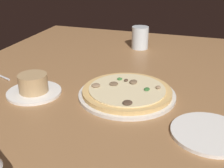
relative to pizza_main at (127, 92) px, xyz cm
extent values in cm
cube|color=#996B42|center=(1.41, 9.85, -3.22)|extent=(150.00, 110.00, 4.00)
cylinder|color=silver|center=(0.00, -0.01, -0.72)|extent=(28.96, 28.96, 1.00)
cylinder|color=tan|center=(0.00, -0.01, 0.38)|extent=(26.63, 26.63, 1.20)
cylinder|color=beige|center=(0.00, -0.01, 1.18)|extent=(22.77, 22.77, 0.40)
ellipsoid|color=#937556|center=(2.83, -8.77, 1.75)|extent=(1.83, 1.51, 0.76)
ellipsoid|color=#4C3828|center=(-9.25, -2.69, 1.70)|extent=(2.95, 2.65, 0.64)
ellipsoid|color=#937556|center=(-1.54, 9.29, 1.72)|extent=(2.75, 2.62, 0.69)
ellipsoid|color=#387033|center=(5.53, 3.94, 1.65)|extent=(1.75, 1.64, 0.55)
ellipsoid|color=#387033|center=(0.73, -5.79, 1.63)|extent=(2.36, 1.68, 0.51)
ellipsoid|color=brown|center=(1.05, 4.59, 1.64)|extent=(2.90, 2.69, 0.54)
ellipsoid|color=#4C3828|center=(5.03, 1.70, 1.68)|extent=(1.72, 1.29, 0.61)
ellipsoid|color=brown|center=(4.45, -0.78, 1.73)|extent=(3.10, 2.39, 0.72)
cylinder|color=white|center=(-7.04, 27.33, -0.82)|extent=(16.46, 16.46, 0.80)
cylinder|color=tan|center=(-7.04, 27.33, 2.28)|extent=(8.74, 8.74, 5.41)
cylinder|color=silver|center=(48.19, 7.41, 3.62)|extent=(7.39, 7.39, 9.69)
cylinder|color=silver|center=(48.19, 7.41, 1.28)|extent=(6.80, 6.80, 5.02)
cylinder|color=white|center=(-13.43, -23.94, -0.77)|extent=(18.31, 18.31, 0.90)
cylinder|color=silver|center=(0.57, 45.13, -0.87)|extent=(4.15, 9.24, 0.70)
camera|label=1|loc=(-75.39, -20.06, 37.95)|focal=46.71mm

